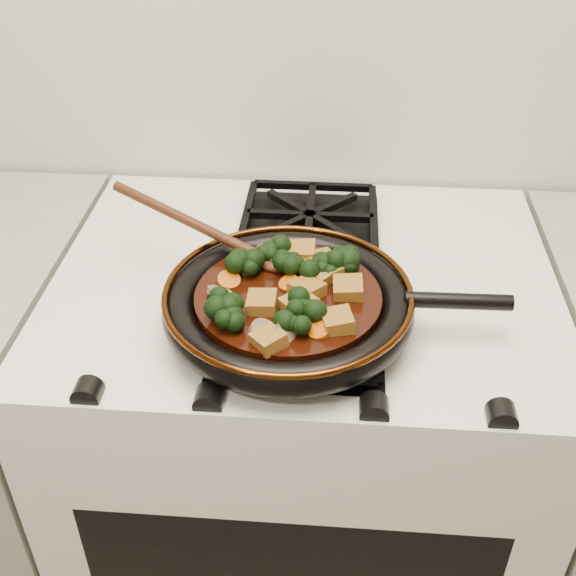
{
  "coord_description": "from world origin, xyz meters",
  "views": [
    {
      "loc": [
        0.04,
        0.79,
        1.53
      ],
      "look_at": [
        -0.02,
        1.56,
        0.97
      ],
      "focal_mm": 45.0,
      "sensor_mm": 36.0,
      "label": 1
    }
  ],
  "objects": [
    {
      "name": "broccoli_floret_3",
      "position": [
        0.01,
        1.52,
        0.97
      ],
      "size": [
        0.08,
        0.08,
        0.06
      ],
      "primitive_type": null,
      "rotation": [
        0.08,
        -0.2,
        2.82
      ],
      "color": "black",
      "rests_on": "braising_sauce"
    },
    {
      "name": "tofu_cube_5",
      "position": [
        0.05,
        1.61,
        0.97
      ],
      "size": [
        0.06,
        0.06,
        0.03
      ],
      "primitive_type": "cube",
      "rotation": [
        -0.08,
        0.02,
        2.15
      ],
      "color": "olive",
      "rests_on": "braising_sauce"
    },
    {
      "name": "tofu_cube_1",
      "position": [
        -0.03,
        1.64,
        0.97
      ],
      "size": [
        0.05,
        0.05,
        0.02
      ],
      "primitive_type": "cube",
      "rotation": [
        -0.09,
        0.04,
        2.06
      ],
      "color": "olive",
      "rests_on": "braising_sauce"
    },
    {
      "name": "carrot_coin_4",
      "position": [
        0.03,
        1.48,
        0.96
      ],
      "size": [
        0.03,
        0.03,
        0.02
      ],
      "primitive_type": "cylinder",
      "rotation": [
        0.27,
        -0.25,
        0.0
      ],
      "color": "#BB4A05",
      "rests_on": "braising_sauce"
    },
    {
      "name": "broccoli_floret_8",
      "position": [
        -0.08,
        1.49,
        0.97
      ],
      "size": [
        0.08,
        0.08,
        0.06
      ],
      "primitive_type": null,
      "rotation": [
        -0.16,
        0.01,
        2.57
      ],
      "color": "black",
      "rests_on": "braising_sauce"
    },
    {
      "name": "mushroom_slice_4",
      "position": [
        -0.11,
        1.55,
        0.97
      ],
      "size": [
        0.05,
        0.05,
        0.02
      ],
      "primitive_type": "cylinder",
      "rotation": [
        0.49,
        0.0,
        2.64
      ],
      "color": "brown",
      "rests_on": "braising_sauce"
    },
    {
      "name": "tofu_cube_7",
      "position": [
        0.06,
        1.57,
        0.97
      ],
      "size": [
        0.04,
        0.04,
        0.03
      ],
      "primitive_type": "cube",
      "rotation": [
        -0.06,
        -0.07,
        1.61
      ],
      "color": "olive",
      "rests_on": "braising_sauce"
    },
    {
      "name": "carrot_coin_0",
      "position": [
        -0.08,
        1.63,
        0.96
      ],
      "size": [
        0.03,
        0.03,
        0.02
      ],
      "primitive_type": "cylinder",
      "rotation": [
        -0.35,
        -0.1,
        0.0
      ],
      "color": "#BB4A05",
      "rests_on": "braising_sauce"
    },
    {
      "name": "skillet",
      "position": [
        -0.01,
        1.56,
        0.94
      ],
      "size": [
        0.46,
        0.34,
        0.05
      ],
      "rotation": [
        0.0,
        0.0,
        0.02
      ],
      "color": "black",
      "rests_on": "burner_grate_front"
    },
    {
      "name": "tofu_cube_11",
      "position": [
        0.01,
        1.56,
        0.97
      ],
      "size": [
        0.05,
        0.06,
        0.03
      ],
      "primitive_type": "cube",
      "rotation": [
        -0.06,
        0.09,
        0.87
      ],
      "color": "olive",
      "rests_on": "braising_sauce"
    },
    {
      "name": "tofu_cube_3",
      "position": [
        0.05,
        1.5,
        0.97
      ],
      "size": [
        0.05,
        0.05,
        0.03
      ],
      "primitive_type": "cube",
      "rotation": [
        -0.1,
        0.02,
        1.8
      ],
      "color": "olive",
      "rests_on": "braising_sauce"
    },
    {
      "name": "tofu_cube_4",
      "position": [
        0.03,
        1.6,
        0.97
      ],
      "size": [
        0.05,
        0.05,
        0.02
      ],
      "primitive_type": "cube",
      "rotation": [
        0.03,
        -0.1,
        0.81
      ],
      "color": "olive",
      "rests_on": "braising_sauce"
    },
    {
      "name": "broccoli_floret_4",
      "position": [
        0.04,
        1.61,
        0.97
      ],
      "size": [
        0.08,
        0.08,
        0.07
      ],
      "primitive_type": null,
      "rotation": [
        -0.1,
        0.18,
        1.24
      ],
      "color": "black",
      "rests_on": "braising_sauce"
    },
    {
      "name": "broccoli_floret_2",
      "position": [
        0.05,
        1.62,
        0.97
      ],
      "size": [
        0.09,
        0.09,
        0.07
      ],
      "primitive_type": null,
      "rotation": [
        -0.04,
        -0.24,
        0.75
      ],
      "color": "black",
      "rests_on": "braising_sauce"
    },
    {
      "name": "carrot_coin_2",
      "position": [
        -0.05,
        1.65,
        0.96
      ],
      "size": [
        0.03,
        0.03,
        0.02
      ],
      "primitive_type": "cylinder",
      "rotation": [
        -0.05,
        0.27,
        0.0
      ],
      "color": "#BB4A05",
      "rests_on": "braising_sauce"
    },
    {
      "name": "broccoli_floret_5",
      "position": [
        -0.09,
        1.51,
        0.97
      ],
      "size": [
        0.07,
        0.07,
        0.06
      ],
      "primitive_type": null,
      "rotation": [
        -0.17,
        -0.05,
        1.69
      ],
      "color": "black",
      "rests_on": "braising_sauce"
    },
    {
      "name": "mushroom_slice_0",
      "position": [
        -0.1,
        1.53,
        0.97
      ],
      "size": [
        0.04,
        0.04,
        0.03
      ],
      "primitive_type": "cylinder",
      "rotation": [
        0.79,
        0.0,
        0.84
      ],
      "color": "brown",
      "rests_on": "braising_sauce"
    },
    {
      "name": "tofu_cube_9",
      "position": [
        0.02,
        1.63,
        0.97
      ],
      "size": [
        0.05,
        0.05,
        0.02
      ],
      "primitive_type": "cube",
      "rotation": [
        -0.08,
        0.04,
        0.49
      ],
      "color": "olive",
      "rests_on": "braising_sauce"
    },
    {
      "name": "burner_grate_front",
      "position": [
        0.0,
        1.55,
        0.91
      ],
      "size": [
        0.23,
        0.23,
        0.03
      ],
      "primitive_type": null,
      "color": "black",
      "rests_on": "stove"
    },
    {
      "name": "carrot_coin_5",
      "position": [
        -0.1,
        1.58,
        0.96
      ],
      "size": [
        0.03,
        0.03,
        0.02
      ],
      "primitive_type": "cylinder",
      "rotation": [
        0.27,
        0.17,
        0.0
      ],
      "color": "#BB4A05",
      "rests_on": "braising_sauce"
    },
    {
      "name": "carrot_coin_1",
      "position": [
        -0.01,
        1.58,
        0.96
      ],
      "size": [
        0.03,
        0.03,
        0.02
      ],
      "primitive_type": "cylinder",
      "rotation": [
        0.21,
        -0.29,
        0.0
      ],
      "color": "#BB4A05",
      "rests_on": "braising_sauce"
    },
    {
      "name": "broccoli_floret_7",
      "position": [
        -0.0,
        1.48,
        0.97
      ],
      "size": [
        0.08,
        0.09,
        0.07
      ],
      "primitive_type": null,
      "rotation": [
        0.24,
        0.18,
        2.62
      ],
      "color": "black",
      "rests_on": "braising_sauce"
    },
    {
      "name": "burner_grate_back",
      "position": [
        0.0,
        1.83,
        0.91
      ],
      "size": [
        0.23,
        0.23,
        0.03
      ],
      "primitive_type": null,
      "color": "black",
      "rests_on": "stove"
    },
    {
      "name": "broccoli_floret_6",
      "position": [
        -0.08,
        1.6,
        0.97
      ],
      "size": [
        0.07,
        0.07,
        0.08
      ],
      "primitive_type": null,
      "rotation": [
        -0.24,
        0.22,
        3.12
      ],
      "color": "black",
      "rests_on": "braising_sauce"
    },
    {
      "name": "broccoli_floret_0",
      "position": [
        -0.01,
        1.61,
        0.97
      ],
      "size": [
        0.07,
        0.07,
        0.08
      ],
      "primitive_type": null,
      "rotation": [
        -0.24,
        -0.24,
        0.07
      ],
      "color": "black",
      "rests_on": "braising_sauce"
    },
    {
      "name": "tofu_cube_6",
      "position": [
        0.0,
        1.53,
        0.97
      ],
      "size": [
        0.06,
        0.06,
        0.03
      ],
      "primitive_type": "cube",
      "rotation": [
        -0.05,
        0.09,
        2.23
      ],
      "color": "olive",
      "rests_on": "braising_sauce"
    },
    {
      "name": "wooden_spoon",
      "position": [
        -0.11,
        1.66,
        0.98
      ],
      "size": [
        0.17,
        0.09,
        0.27
      ],
      "rotation": [
        0.0,
        0.0,
        2.76
      ],
      "color": "#421F0E",
      "rests_on": "braising_sauce"
    },
    {
      "name": "broccoli_floret_1",
      "position": [
        -0.05,
        1.63,
        0.97
      ],
      "size": [
        0.08,
        0.09,
        0.06
      ],
      "primitive_type": null,
      "rotation": [
        0.07,
        0.03,
        2.6
      ],
      "color": "black",
      "rests_on": "braising_sauce"
    },
    {
      "name": "mushroom_slice_3",
      "position": [
        -0.01,
        1.47,
        0.97
      ],
      "size": [
        0.04,
        0.04,
        0.03
      ],
      "primitive_type": "cylinder",
      "rotation": [
        0.8,
        0.0,
        1.07
      ],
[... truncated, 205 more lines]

